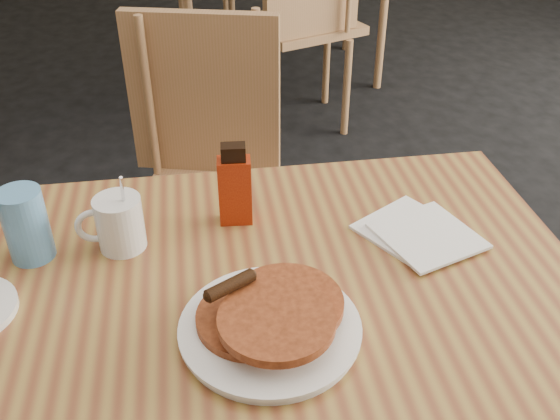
{
  "coord_description": "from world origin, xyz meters",
  "views": [
    {
      "loc": [
        -0.12,
        -0.85,
        1.44
      ],
      "look_at": [
        0.06,
        0.03,
        0.83
      ],
      "focal_mm": 40.0,
      "sensor_mm": 36.0,
      "label": 1
    }
  ],
  "objects_px": {
    "syrup_bottle": "(235,187)",
    "pancake_plate": "(270,322)",
    "blue_tumbler": "(26,225)",
    "main_table": "(246,308)",
    "chair_main_far": "(211,158)",
    "chair_neighbor_near": "(306,6)",
    "coffee_mug": "(118,222)"
  },
  "relations": [
    {
      "from": "main_table",
      "to": "pancake_plate",
      "type": "bearing_deg",
      "value": -78.32
    },
    {
      "from": "main_table",
      "to": "coffee_mug",
      "type": "height_order",
      "value": "coffee_mug"
    },
    {
      "from": "pancake_plate",
      "to": "main_table",
      "type": "bearing_deg",
      "value": 101.68
    },
    {
      "from": "chair_main_far",
      "to": "coffee_mug",
      "type": "xyz_separation_m",
      "value": [
        -0.21,
        -0.61,
        0.23
      ]
    },
    {
      "from": "chair_neighbor_near",
      "to": "coffee_mug",
      "type": "distance_m",
      "value": 2.01
    },
    {
      "from": "chair_main_far",
      "to": "blue_tumbler",
      "type": "distance_m",
      "value": 0.75
    },
    {
      "from": "main_table",
      "to": "pancake_plate",
      "type": "relative_size",
      "value": 4.48
    },
    {
      "from": "chair_main_far",
      "to": "coffee_mug",
      "type": "bearing_deg",
      "value": -92.03
    },
    {
      "from": "syrup_bottle",
      "to": "chair_neighbor_near",
      "type": "bearing_deg",
      "value": 79.23
    },
    {
      "from": "blue_tumbler",
      "to": "chair_main_far",
      "type": "bearing_deg",
      "value": 59.14
    },
    {
      "from": "main_table",
      "to": "chair_neighbor_near",
      "type": "xyz_separation_m",
      "value": [
        0.58,
        2.0,
        -0.09
      ]
    },
    {
      "from": "chair_main_far",
      "to": "pancake_plate",
      "type": "bearing_deg",
      "value": -72.2
    },
    {
      "from": "chair_neighbor_near",
      "to": "coffee_mug",
      "type": "xyz_separation_m",
      "value": [
        -0.78,
        -1.84,
        0.18
      ]
    },
    {
      "from": "chair_neighbor_near",
      "to": "pancake_plate",
      "type": "relative_size",
      "value": 3.74
    },
    {
      "from": "pancake_plate",
      "to": "blue_tumbler",
      "type": "bearing_deg",
      "value": 144.43
    },
    {
      "from": "syrup_bottle",
      "to": "blue_tumbler",
      "type": "distance_m",
      "value": 0.37
    },
    {
      "from": "chair_main_far",
      "to": "blue_tumbler",
      "type": "height_order",
      "value": "chair_main_far"
    },
    {
      "from": "chair_neighbor_near",
      "to": "chair_main_far",
      "type": "bearing_deg",
      "value": -133.05
    },
    {
      "from": "main_table",
      "to": "coffee_mug",
      "type": "relative_size",
      "value": 7.9
    },
    {
      "from": "chair_main_far",
      "to": "pancake_plate",
      "type": "relative_size",
      "value": 3.45
    },
    {
      "from": "syrup_bottle",
      "to": "chair_main_far",
      "type": "bearing_deg",
      "value": 96.68
    },
    {
      "from": "pancake_plate",
      "to": "syrup_bottle",
      "type": "xyz_separation_m",
      "value": [
        -0.01,
        0.31,
        0.05
      ]
    },
    {
      "from": "chair_neighbor_near",
      "to": "syrup_bottle",
      "type": "xyz_separation_m",
      "value": [
        -0.56,
        -1.8,
        0.21
      ]
    },
    {
      "from": "coffee_mug",
      "to": "main_table",
      "type": "bearing_deg",
      "value": -19.75
    },
    {
      "from": "main_table",
      "to": "syrup_bottle",
      "type": "distance_m",
      "value": 0.23
    },
    {
      "from": "main_table",
      "to": "chair_neighbor_near",
      "type": "height_order",
      "value": "chair_neighbor_near"
    },
    {
      "from": "coffee_mug",
      "to": "blue_tumbler",
      "type": "distance_m",
      "value": 0.15
    },
    {
      "from": "main_table",
      "to": "syrup_bottle",
      "type": "relative_size",
      "value": 7.64
    },
    {
      "from": "chair_neighbor_near",
      "to": "main_table",
      "type": "bearing_deg",
      "value": -124.44
    },
    {
      "from": "syrup_bottle",
      "to": "pancake_plate",
      "type": "bearing_deg",
      "value": -81.6
    },
    {
      "from": "coffee_mug",
      "to": "chair_neighbor_near",
      "type": "bearing_deg",
      "value": 85.58
    },
    {
      "from": "coffee_mug",
      "to": "syrup_bottle",
      "type": "distance_m",
      "value": 0.22
    }
  ]
}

